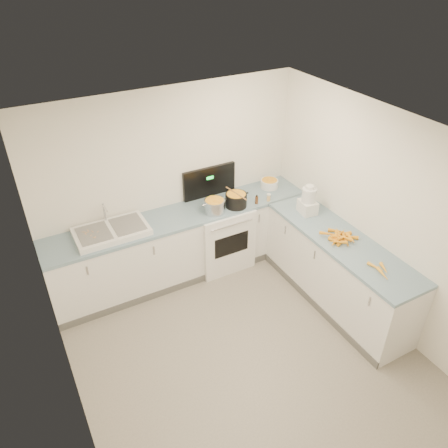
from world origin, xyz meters
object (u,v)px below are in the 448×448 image
spice_jar (269,198)px  food_processor (308,201)px  sink (111,231)px  steel_pot (215,207)px  stove (220,234)px  mixing_bowl (269,184)px  extract_bottle (257,200)px  black_pot (236,201)px

spice_jar → food_processor: bearing=-61.6°
sink → steel_pot: 1.32m
stove → food_processor: 1.31m
stove → spice_jar: bearing=-19.3°
food_processor → mixing_bowl: bearing=93.6°
sink → extract_bottle: size_ratio=8.22×
stove → spice_jar: size_ratio=16.17×
extract_bottle → mixing_bowl: bearing=36.8°
stove → black_pot: bearing=-37.3°
black_pot → mixing_bowl: (0.67, 0.22, -0.02)m
stove → mixing_bowl: size_ratio=5.47×
sink → mixing_bowl: bearing=1.9°
steel_pot → spice_jar: 0.78m
sink → stove: bearing=-0.6°
spice_jar → stove: bearing=160.7°
steel_pot → mixing_bowl: steel_pot is taller
sink → food_processor: 2.46m
black_pot → food_processor: 0.93m
mixing_bowl → spice_jar: size_ratio=2.96×
stove → sink: size_ratio=1.58×
stove → extract_bottle: (0.45, -0.21, 0.52)m
mixing_bowl → food_processor: bearing=-86.4°
steel_pot → food_processor: size_ratio=0.68×
steel_pot → spice_jar: bearing=-6.5°
stove → food_processor: (0.90, -0.71, 0.63)m
sink → food_processor: food_processor is taller
stove → sink: 1.54m
mixing_bowl → spice_jar: mixing_bowl is taller
steel_pot → spice_jar: steel_pot is taller
mixing_bowl → spice_jar: 0.38m
steel_pot → extract_bottle: steel_pot is taller
steel_pot → mixing_bowl: bearing=12.8°
spice_jar → black_pot: bearing=169.2°
spice_jar → mixing_bowl: bearing=55.1°
black_pot → spice_jar: size_ratio=3.35×
food_processor → spice_jar: bearing=118.4°
sink → extract_bottle: (1.90, -0.22, 0.01)m
extract_bottle → spice_jar: extract_bottle is taller
black_pot → food_processor: bearing=-38.8°
spice_jar → steel_pot: bearing=173.5°
sink → mixing_bowl: size_ratio=3.46×
black_pot → stove: bearing=142.7°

